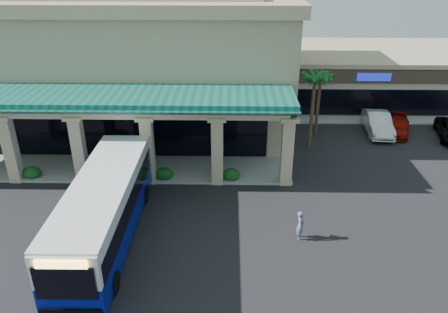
# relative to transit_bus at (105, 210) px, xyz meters

# --- Properties ---
(ground) EXTENTS (110.00, 110.00, 0.00)m
(ground) POSITION_rel_transit_bus_xyz_m (4.20, 1.00, -1.76)
(ground) COLOR black
(main_building) EXTENTS (30.80, 14.80, 11.35)m
(main_building) POSITION_rel_transit_bus_xyz_m (-3.80, 17.00, 3.91)
(main_building) COLOR tan
(main_building) RESTS_ON ground
(arcade) EXTENTS (30.00, 6.20, 5.70)m
(arcade) POSITION_rel_transit_bus_xyz_m (-3.80, 7.80, 1.09)
(arcade) COLOR #0D5046
(arcade) RESTS_ON ground
(strip_mall) EXTENTS (22.50, 12.50, 4.90)m
(strip_mall) POSITION_rel_transit_bus_xyz_m (22.20, 25.00, 0.69)
(strip_mall) COLOR beige
(strip_mall) RESTS_ON ground
(palm_0) EXTENTS (2.40, 2.40, 6.60)m
(palm_0) POSITION_rel_transit_bus_xyz_m (12.70, 12.00, 1.54)
(palm_0) COLOR #144E1E
(palm_0) RESTS_ON ground
(palm_1) EXTENTS (2.40, 2.40, 5.80)m
(palm_1) POSITION_rel_transit_bus_xyz_m (13.70, 15.00, 1.14)
(palm_1) COLOR #144E1E
(palm_1) RESTS_ON ground
(broadleaf_tree) EXTENTS (2.60, 2.60, 4.81)m
(broadleaf_tree) POSITION_rel_transit_bus_xyz_m (11.70, 20.00, 0.64)
(broadleaf_tree) COLOR #0F4313
(broadleaf_tree) RESTS_ON ground
(transit_bus) EXTENTS (3.00, 12.62, 3.52)m
(transit_bus) POSITION_rel_transit_bus_xyz_m (0.00, 0.00, 0.00)
(transit_bus) COLOR #071389
(transit_bus) RESTS_ON ground
(pedestrian) EXTENTS (0.53, 0.68, 1.67)m
(pedestrian) POSITION_rel_transit_bus_xyz_m (10.35, 0.13, -0.93)
(pedestrian) COLOR #4E5D73
(pedestrian) RESTS_ON ground
(car_white) EXTENTS (2.22, 5.37, 1.73)m
(car_white) POSITION_rel_transit_bus_xyz_m (18.88, 15.09, -0.90)
(car_white) COLOR silver
(car_white) RESTS_ON ground
(car_red) EXTENTS (3.24, 4.76, 1.28)m
(car_red) POSITION_rel_transit_bus_xyz_m (20.58, 15.04, -1.12)
(car_red) COLOR #820B03
(car_red) RESTS_ON ground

